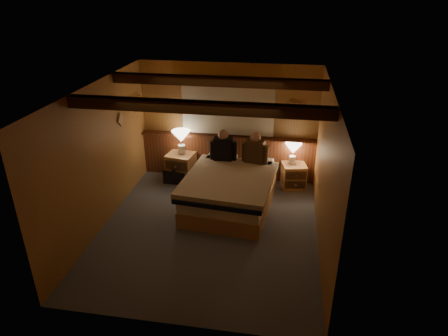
% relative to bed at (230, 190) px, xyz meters
% --- Properties ---
extents(floor, '(4.20, 4.20, 0.00)m').
position_rel_bed_xyz_m(floor, '(-0.24, -0.78, -0.35)').
color(floor, '#525761').
rests_on(floor, ground).
extents(ceiling, '(4.20, 4.20, 0.00)m').
position_rel_bed_xyz_m(ceiling, '(-0.24, -0.78, 2.05)').
color(ceiling, '#DE9553').
rests_on(ceiling, wall_back).
extents(wall_back, '(3.60, 0.00, 3.60)m').
position_rel_bed_xyz_m(wall_back, '(-0.24, 1.32, 0.85)').
color(wall_back, '#BC7843').
rests_on(wall_back, floor).
extents(wall_left, '(0.00, 4.20, 4.20)m').
position_rel_bed_xyz_m(wall_left, '(-2.04, -0.78, 0.85)').
color(wall_left, '#BC7843').
rests_on(wall_left, floor).
extents(wall_right, '(0.00, 4.20, 4.20)m').
position_rel_bed_xyz_m(wall_right, '(1.56, -0.78, 0.85)').
color(wall_right, '#BC7843').
rests_on(wall_right, floor).
extents(wall_front, '(3.60, 0.00, 3.60)m').
position_rel_bed_xyz_m(wall_front, '(-0.24, -2.88, 0.85)').
color(wall_front, '#BC7843').
rests_on(wall_front, floor).
extents(wainscot, '(3.60, 0.23, 0.94)m').
position_rel_bed_xyz_m(wainscot, '(-0.24, 1.25, 0.14)').
color(wainscot, brown).
rests_on(wainscot, wall_back).
extents(curtain_window, '(2.18, 0.09, 1.11)m').
position_rel_bed_xyz_m(curtain_window, '(-0.24, 1.25, 1.18)').
color(curtain_window, '#482A12').
rests_on(curtain_window, wall_back).
extents(ceiling_beams, '(3.60, 1.65, 0.16)m').
position_rel_bed_xyz_m(ceiling_beams, '(-0.24, -0.63, 1.96)').
color(ceiling_beams, '#482A12').
rests_on(ceiling_beams, ceiling).
extents(coat_rail, '(0.05, 0.55, 0.24)m').
position_rel_bed_xyz_m(coat_rail, '(-1.96, 0.79, 1.32)').
color(coat_rail, silver).
rests_on(coat_rail, wall_left).
extents(framed_print, '(0.30, 0.04, 0.25)m').
position_rel_bed_xyz_m(framed_print, '(1.11, 1.29, 1.20)').
color(framed_print, tan).
rests_on(framed_print, wall_back).
extents(bed, '(1.69, 2.08, 0.67)m').
position_rel_bed_xyz_m(bed, '(0.00, 0.00, 0.00)').
color(bed, tan).
rests_on(bed, floor).
extents(nightstand_left, '(0.60, 0.56, 0.58)m').
position_rel_bed_xyz_m(nightstand_left, '(-1.18, 0.95, -0.06)').
color(nightstand_left, tan).
rests_on(nightstand_left, floor).
extents(nightstand_right, '(0.53, 0.50, 0.50)m').
position_rel_bed_xyz_m(nightstand_right, '(1.15, 0.99, -0.10)').
color(nightstand_right, tan).
rests_on(nightstand_right, floor).
extents(lamp_left, '(0.38, 0.38, 0.50)m').
position_rel_bed_xyz_m(lamp_left, '(-1.15, 0.98, 0.59)').
color(lamp_left, white).
rests_on(lamp_left, nightstand_left).
extents(lamp_right, '(0.33, 0.33, 0.43)m').
position_rel_bed_xyz_m(lamp_right, '(1.10, 1.02, 0.46)').
color(lamp_right, white).
rests_on(lamp_right, nightstand_right).
extents(person_left, '(0.52, 0.22, 0.64)m').
position_rel_bed_xyz_m(person_left, '(-0.24, 0.65, 0.57)').
color(person_left, black).
rests_on(person_left, bed).
extents(person_right, '(0.51, 0.28, 0.63)m').
position_rel_bed_xyz_m(person_right, '(0.38, 0.63, 0.57)').
color(person_right, '#452E1B').
rests_on(person_right, bed).
extents(duffel_bag, '(0.46, 0.28, 0.33)m').
position_rel_bed_xyz_m(duffel_bag, '(-1.27, 0.83, -0.20)').
color(duffel_bag, black).
rests_on(duffel_bag, floor).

